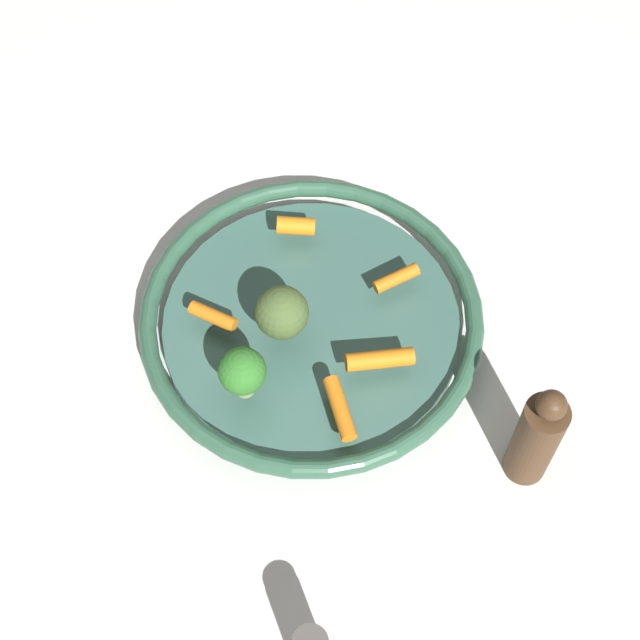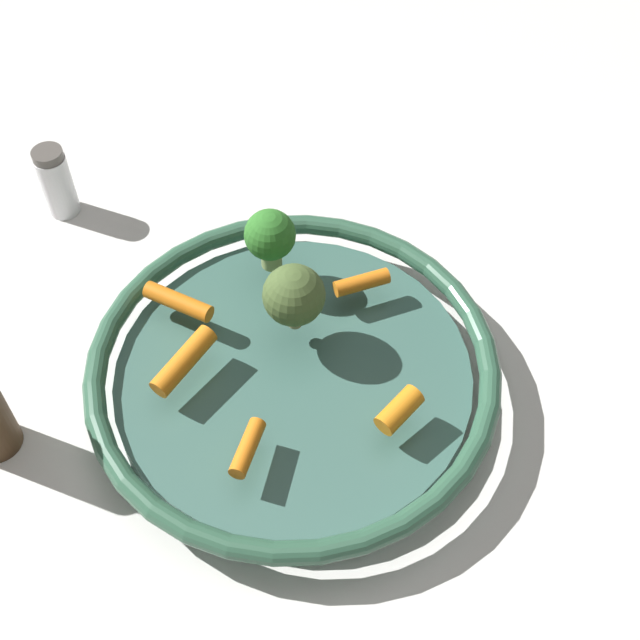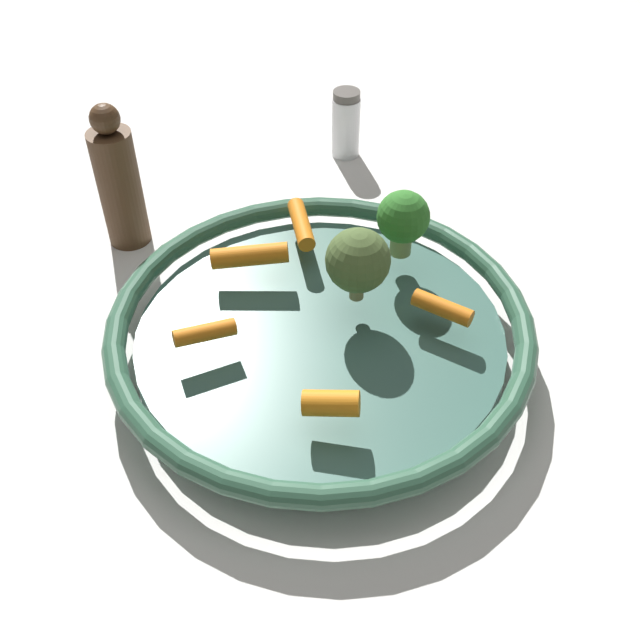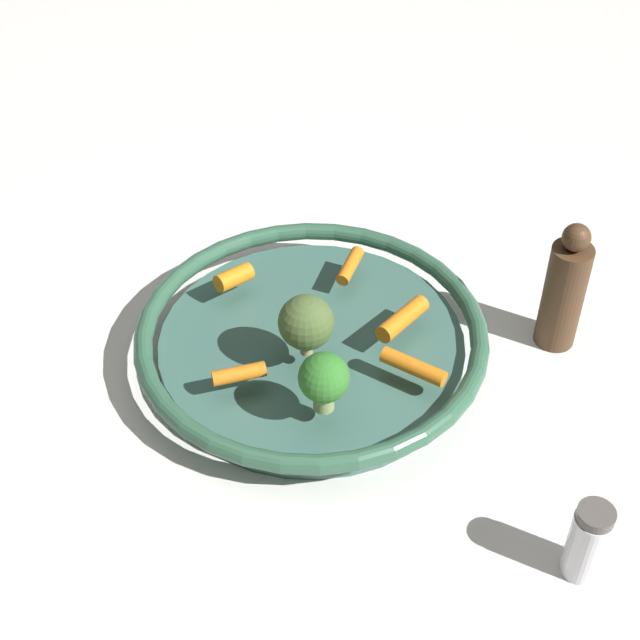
% 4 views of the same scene
% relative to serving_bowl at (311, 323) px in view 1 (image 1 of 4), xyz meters
% --- Properties ---
extents(ground_plane, '(2.31, 2.31, 0.00)m').
position_rel_serving_bowl_xyz_m(ground_plane, '(0.00, 0.00, -0.03)').
color(ground_plane, silver).
extents(serving_bowl, '(0.36, 0.36, 0.05)m').
position_rel_serving_bowl_xyz_m(serving_bowl, '(0.00, 0.00, 0.00)').
color(serving_bowl, '#3D665B').
rests_on(serving_bowl, ground_plane).
extents(baby_carrot_back, '(0.04, 0.05, 0.02)m').
position_rel_serving_bowl_xyz_m(baby_carrot_back, '(-0.08, -0.06, 0.03)').
color(baby_carrot_back, orange).
rests_on(baby_carrot_back, serving_bowl).
extents(baby_carrot_left, '(0.06, 0.07, 0.02)m').
position_rel_serving_bowl_xyz_m(baby_carrot_left, '(0.02, 0.09, 0.03)').
color(baby_carrot_left, orange).
rests_on(baby_carrot_left, serving_bowl).
extents(baby_carrot_near_rim, '(0.06, 0.06, 0.02)m').
position_rel_serving_bowl_xyz_m(baby_carrot_near_rim, '(0.09, 0.08, 0.03)').
color(baby_carrot_near_rim, orange).
rests_on(baby_carrot_near_rim, serving_bowl).
extents(baby_carrot_center, '(0.05, 0.04, 0.02)m').
position_rel_serving_bowl_xyz_m(baby_carrot_center, '(-0.07, 0.06, 0.03)').
color(baby_carrot_center, orange).
rests_on(baby_carrot_center, serving_bowl).
extents(baby_carrot_right, '(0.02, 0.05, 0.02)m').
position_rel_serving_bowl_xyz_m(baby_carrot_right, '(0.06, -0.08, 0.03)').
color(baby_carrot_right, orange).
rests_on(baby_carrot_right, serving_bowl).
extents(broccoli_floret_large, '(0.05, 0.05, 0.06)m').
position_rel_serving_bowl_xyz_m(broccoli_floret_large, '(0.11, -0.01, 0.06)').
color(broccoli_floret_large, '#96AB66').
rests_on(broccoli_floret_large, serving_bowl).
extents(broccoli_floret_small, '(0.05, 0.05, 0.07)m').
position_rel_serving_bowl_xyz_m(broccoli_floret_small, '(0.04, -0.01, 0.06)').
color(broccoli_floret_small, tan).
rests_on(broccoli_floret_small, serving_bowl).
extents(pepper_mill, '(0.04, 0.04, 0.15)m').
position_rel_serving_bowl_xyz_m(pepper_mill, '(0.03, 0.26, 0.04)').
color(pepper_mill, '#4C331E').
rests_on(pepper_mill, ground_plane).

